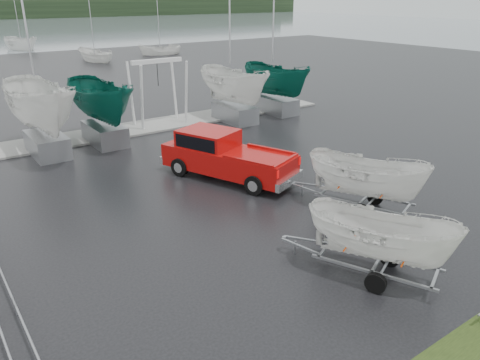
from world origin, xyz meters
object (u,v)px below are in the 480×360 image
Objects in this scene: pickup_truck at (222,154)px; trailer_parked at (386,194)px; trailer_hitched at (370,141)px; boat_hoist at (158,83)px.

pickup_truck is 1.35× the size of trailer_parked.
trailer_hitched is (2.40, -6.19, 1.71)m from pickup_truck.
trailer_parked reaches higher than boat_hoist.
boat_hoist is (1.79, 9.83, 1.59)m from pickup_truck.
trailer_parked is 19.48m from boat_hoist.
pickup_truck is 1.28× the size of trailer_hitched.
trailer_hitched is 16.03m from boat_hoist.
trailer_parked is at bearing -116.34° from pickup_truck.
trailer_hitched is 1.05× the size of trailer_parked.
pickup_truck is 10.12m from boat_hoist.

